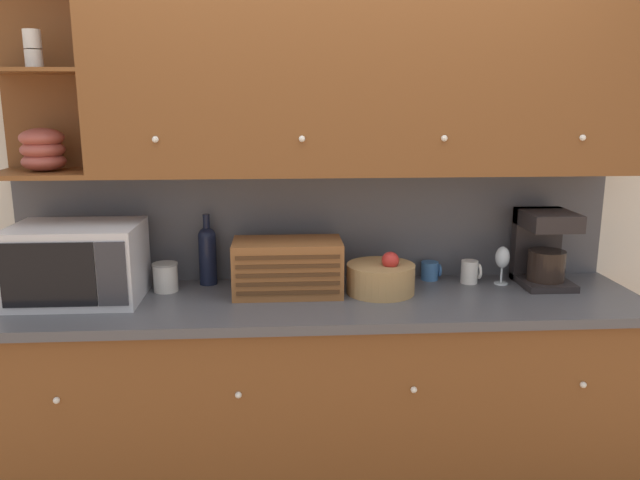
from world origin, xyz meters
name	(u,v)px	position (x,y,z in m)	size (l,w,h in m)	color
ground_plane	(317,449)	(0.00, 0.00, 0.00)	(24.00, 24.00, 0.00)	#896647
wall_back	(317,196)	(0.00, 0.03, 1.30)	(5.14, 0.06, 2.60)	silver
counter_unit	(321,395)	(0.00, -0.31, 0.46)	(2.76, 0.66, 0.91)	brown
backsplash_panel	(317,225)	(0.00, -0.01, 1.17)	(2.74, 0.01, 0.51)	#4C4C51
upper_cabinets	(359,68)	(0.17, -0.16, 1.87)	(2.74, 0.35, 0.89)	brown
microwave	(78,263)	(-1.02, -0.28, 1.07)	(0.52, 0.38, 0.32)	silver
storage_canister	(166,277)	(-0.68, -0.18, 0.98)	(0.11, 0.11, 0.13)	silver
wine_bottle	(208,253)	(-0.50, -0.08, 1.06)	(0.08, 0.08, 0.33)	black
bread_box	(288,267)	(-0.14, -0.25, 1.03)	(0.47, 0.26, 0.24)	brown
fruit_basket	(381,278)	(0.26, -0.26, 0.98)	(0.30, 0.30, 0.19)	#A87F4C
mug_blue_second	(430,271)	(0.53, -0.08, 0.96)	(0.09, 0.08, 0.09)	#38669E
mug	(470,272)	(0.70, -0.14, 0.96)	(0.09, 0.08, 0.11)	silver
wine_glass	(502,259)	(0.84, -0.17, 1.03)	(0.07, 0.07, 0.18)	silver
coffee_maker	(543,247)	(1.02, -0.17, 1.09)	(0.22, 0.27, 0.34)	black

